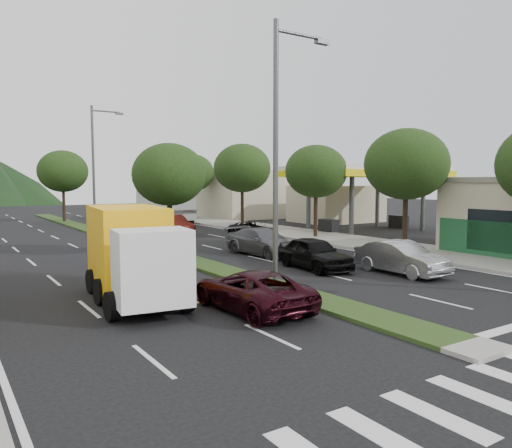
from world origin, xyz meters
TOP-DOWN VIEW (x-y plane):
  - ground at (0.00, 0.00)m, footprint 160.00×160.00m
  - sidewalk_right at (12.50, 25.00)m, footprint 5.00×90.00m
  - median at (0.00, 28.00)m, footprint 1.60×56.00m
  - gas_canopy at (19.00, 22.00)m, footprint 12.20×8.20m
  - bldg_right_far at (19.50, 44.00)m, footprint 10.00×16.00m
  - tree_r_b at (12.00, 12.00)m, footprint 4.80×4.80m
  - tree_r_c at (12.00, 20.00)m, footprint 4.40×4.40m
  - tree_r_d at (12.00, 30.00)m, footprint 5.00×5.00m
  - tree_r_e at (12.00, 40.00)m, footprint 4.60×4.60m
  - tree_med_near at (0.00, 18.00)m, footprint 4.00×4.00m
  - tree_med_far at (0.00, 44.00)m, footprint 4.80×4.80m
  - streetlight_near at (0.21, 8.00)m, footprint 2.60×0.25m
  - streetlight_mid at (0.21, 33.00)m, footprint 2.60×0.25m
  - sedan_silver at (6.34, 7.38)m, footprint 1.63×4.45m
  - suv_maroon at (-2.49, 5.77)m, footprint 2.25×4.73m
  - car_queue_a at (3.93, 10.41)m, footprint 2.08×4.49m
  - car_queue_b at (4.41, 15.41)m, footprint 2.53×5.20m
  - car_queue_c at (4.27, 27.41)m, footprint 1.72×4.67m
  - car_queue_d at (8.27, 22.41)m, footprint 2.09×4.38m
  - box_truck at (-5.17, 9.23)m, footprint 3.16×6.69m
  - motorhome at (8.23, 38.54)m, footprint 3.40×9.66m

SIDE VIEW (x-z plane):
  - ground at x=0.00m, z-range 0.00..0.00m
  - median at x=0.00m, z-range 0.00..0.12m
  - sidewalk_right at x=12.50m, z-range 0.00..0.15m
  - car_queue_d at x=8.27m, z-range 0.00..1.21m
  - suv_maroon at x=-2.49m, z-range 0.00..1.30m
  - sedan_silver at x=6.34m, z-range 0.00..1.46m
  - car_queue_b at x=4.41m, z-range 0.00..1.46m
  - car_queue_a at x=3.93m, z-range 0.00..1.49m
  - car_queue_c at x=4.27m, z-range 0.00..1.53m
  - box_truck at x=-5.17m, z-range -0.09..3.10m
  - motorhome at x=8.23m, z-range 0.12..3.78m
  - bldg_right_far at x=19.50m, z-range 0.00..5.20m
  - tree_med_near at x=0.00m, z-range 1.42..7.44m
  - gas_canopy at x=19.00m, z-range 2.02..7.27m
  - tree_r_c at x=12.00m, z-range 1.51..7.99m
  - tree_r_e at x=12.00m, z-range 1.54..8.25m
  - tree_med_far at x=0.00m, z-range 1.54..8.47m
  - tree_r_b at x=12.00m, z-range 1.57..8.50m
  - tree_r_d at x=12.00m, z-range 1.60..8.76m
  - streetlight_near at x=0.21m, z-range 0.58..10.58m
  - streetlight_mid at x=0.21m, z-range 0.58..10.58m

